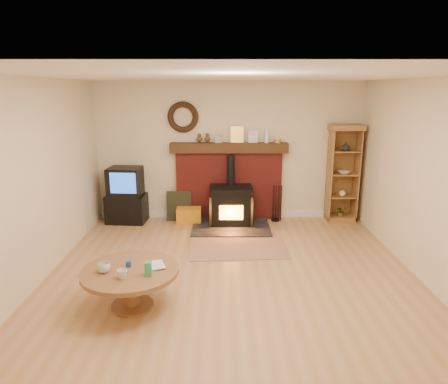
{
  "coord_description": "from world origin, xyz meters",
  "views": [
    {
      "loc": [
        -0.12,
        -4.76,
        2.47
      ],
      "look_at": [
        -0.1,
        1.0,
        0.96
      ],
      "focal_mm": 32.0,
      "sensor_mm": 36.0,
      "label": 1
    }
  ],
  "objects_px": {
    "wood_stove": "(231,207)",
    "tv_unit": "(126,196)",
    "coffee_table": "(130,277)",
    "curio_cabinet": "(343,173)"
  },
  "relations": [
    {
      "from": "wood_stove",
      "to": "tv_unit",
      "type": "distance_m",
      "value": 1.98
    },
    {
      "from": "wood_stove",
      "to": "coffee_table",
      "type": "xyz_separation_m",
      "value": [
        -1.21,
        -2.87,
        0.03
      ]
    },
    {
      "from": "wood_stove",
      "to": "tv_unit",
      "type": "height_order",
      "value": "wood_stove"
    },
    {
      "from": "wood_stove",
      "to": "tv_unit",
      "type": "bearing_deg",
      "value": 174.33
    },
    {
      "from": "tv_unit",
      "to": "coffee_table",
      "type": "height_order",
      "value": "tv_unit"
    },
    {
      "from": "coffee_table",
      "to": "tv_unit",
      "type": "bearing_deg",
      "value": 103.85
    },
    {
      "from": "tv_unit",
      "to": "wood_stove",
      "type": "bearing_deg",
      "value": -5.67
    },
    {
      "from": "curio_cabinet",
      "to": "coffee_table",
      "type": "height_order",
      "value": "curio_cabinet"
    },
    {
      "from": "curio_cabinet",
      "to": "wood_stove",
      "type": "bearing_deg",
      "value": -172.4
    },
    {
      "from": "wood_stove",
      "to": "coffee_table",
      "type": "bearing_deg",
      "value": -112.86
    }
  ]
}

